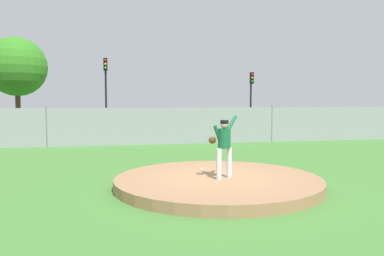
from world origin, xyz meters
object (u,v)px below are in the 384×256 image
at_px(pitcher_youth, 224,142).
at_px(parked_car_charcoal, 100,126).
at_px(traffic_light_near, 106,82).
at_px(traffic_light_far, 251,90).
at_px(traffic_cone_orange, 251,135).
at_px(baseball, 202,169).
at_px(parked_car_champagne, 195,123).

relative_size(pitcher_youth, parked_car_charcoal, 0.37).
xyz_separation_m(traffic_light_near, traffic_light_far, (11.34, 0.63, -0.49)).
distance_m(pitcher_youth, traffic_light_far, 20.97).
xyz_separation_m(traffic_cone_orange, traffic_light_near, (-8.56, 6.76, 3.36)).
relative_size(parked_car_charcoal, traffic_light_far, 0.96).
distance_m(parked_car_charcoal, traffic_light_far, 12.85).
bearing_deg(pitcher_youth, traffic_light_far, 67.43).
bearing_deg(baseball, parked_car_charcoal, 104.18).
bearing_deg(baseball, pitcher_youth, -75.86).
xyz_separation_m(pitcher_youth, baseball, (-0.30, 1.20, -0.89)).
height_order(pitcher_youth, traffic_light_far, traffic_light_far).
bearing_deg(parked_car_charcoal, baseball, -75.82).
bearing_deg(traffic_light_near, baseball, -80.19).
bearing_deg(traffic_cone_orange, traffic_light_far, 69.39).
xyz_separation_m(parked_car_charcoal, traffic_light_far, (11.65, 4.88, 2.37)).
relative_size(parked_car_charcoal, traffic_light_near, 0.82).
xyz_separation_m(pitcher_youth, traffic_light_far, (8.01, 19.28, 1.94)).
bearing_deg(parked_car_charcoal, traffic_light_far, 22.71).
height_order(baseball, parked_car_charcoal, parked_car_charcoal).
height_order(parked_car_champagne, traffic_light_near, traffic_light_near).
bearing_deg(traffic_light_far, parked_car_champagne, -138.86).
distance_m(parked_car_charcoal, traffic_cone_orange, 9.24).
relative_size(baseball, parked_car_champagne, 0.02).
bearing_deg(parked_car_champagne, traffic_light_far, 41.14).
height_order(parked_car_champagne, traffic_light_far, traffic_light_far).
distance_m(parked_car_champagne, traffic_cone_orange, 3.83).
bearing_deg(parked_car_charcoal, pitcher_youth, -75.82).
relative_size(parked_car_charcoal, traffic_cone_orange, 7.94).
height_order(parked_car_champagne, parked_car_charcoal, parked_car_champagne).
relative_size(baseball, traffic_light_near, 0.01).
height_order(parked_car_champagne, traffic_cone_orange, parked_car_champagne).
height_order(baseball, traffic_light_far, traffic_light_far).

